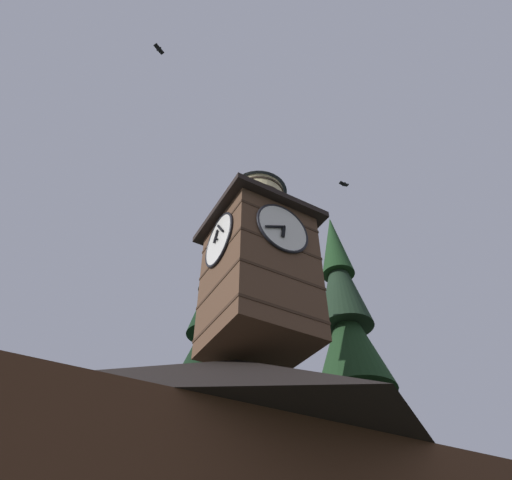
# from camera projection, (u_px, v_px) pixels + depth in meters

# --- Properties ---
(clock_tower) EXTENTS (3.89, 3.89, 8.37)m
(clock_tower) POSITION_uv_depth(u_px,v_px,m) (259.00, 260.00, 15.59)
(clock_tower) COLOR brown
(clock_tower) RESTS_ON building_main
(pine_tree_behind) EXTENTS (5.09, 5.09, 17.72)m
(pine_tree_behind) POSITION_uv_depth(u_px,v_px,m) (203.00, 436.00, 17.35)
(pine_tree_behind) COLOR #473323
(pine_tree_behind) RESTS_ON ground_plane
(pine_tree_aside) EXTENTS (5.01, 5.01, 18.28)m
(pine_tree_aside) POSITION_uv_depth(u_px,v_px,m) (359.00, 401.00, 17.25)
(pine_tree_aside) COLOR #473323
(pine_tree_aside) RESTS_ON ground_plane
(moon) EXTENTS (1.78, 1.78, 1.78)m
(moon) POSITION_uv_depth(u_px,v_px,m) (194.00, 473.00, 50.23)
(moon) COLOR silver
(flying_bird_high) EXTENTS (0.55, 0.40, 0.15)m
(flying_bird_high) POSITION_uv_depth(u_px,v_px,m) (159.00, 49.00, 19.16)
(flying_bird_high) COLOR black
(flying_bird_low) EXTENTS (0.54, 0.29, 0.15)m
(flying_bird_low) POSITION_uv_depth(u_px,v_px,m) (344.00, 184.00, 22.38)
(flying_bird_low) COLOR black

